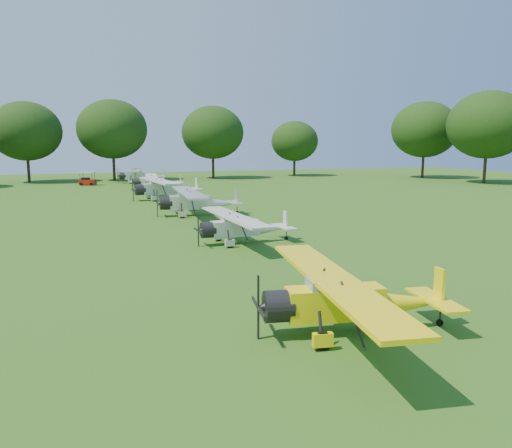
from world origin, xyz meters
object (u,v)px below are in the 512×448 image
Objects in this scene: aircraft_5 at (165,187)px; aircraft_2 at (349,297)px; aircraft_6 at (156,181)px; aircraft_3 at (242,225)px; aircraft_4 at (196,200)px; aircraft_7 at (140,174)px; golf_cart at (87,181)px.

aircraft_2 is at bearing -96.36° from aircraft_5.
aircraft_5 is 11.86m from aircraft_6.
aircraft_3 is 0.79× the size of aircraft_5.
aircraft_4 is at bearing 87.73° from aircraft_3.
aircraft_4 is (1.47, 26.67, 0.13)m from aircraft_2.
aircraft_3 is at bearing -83.87° from aircraft_6.
aircraft_7 is 7.83m from golf_cart.
aircraft_5 reaches higher than aircraft_7.
aircraft_7 reaches higher than aircraft_2.
golf_cart is (-8.06, 10.89, -0.56)m from aircraft_6.
aircraft_6 is 12.73m from aircraft_7.
aircraft_6 reaches higher than aircraft_2.
aircraft_6 is at bearing 87.50° from aircraft_3.
aircraft_5 reaches higher than aircraft_4.
aircraft_7 is 4.48× the size of golf_cart.
aircraft_6 is (0.44, 24.59, -0.08)m from aircraft_4.
aircraft_6 is 4.11× the size of golf_cart.
aircraft_5 is at bearing -87.07° from aircraft_6.
aircraft_2 is 0.90× the size of aircraft_4.
golf_cart is (-6.15, 62.15, -0.50)m from aircraft_2.
aircraft_4 is (0.14, 12.27, 0.20)m from aircraft_3.
aircraft_3 is 49.58m from aircraft_7.
aircraft_3 is 36.87m from aircraft_6.
aircraft_5 is (1.06, 39.43, 0.20)m from aircraft_2.
aircraft_2 is 63.99m from aircraft_7.
aircraft_6 is at bearing 97.22° from aircraft_2.
golf_cart is at bearing 133.56° from aircraft_6.
aircraft_3 is at bearing -81.40° from aircraft_7.
aircraft_3 is at bearing -58.42° from golf_cart.
aircraft_7 is (0.10, 49.58, 0.23)m from aircraft_3.
aircraft_2 is 0.87× the size of aircraft_7.
aircraft_3 is at bearing 94.08° from aircraft_2.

